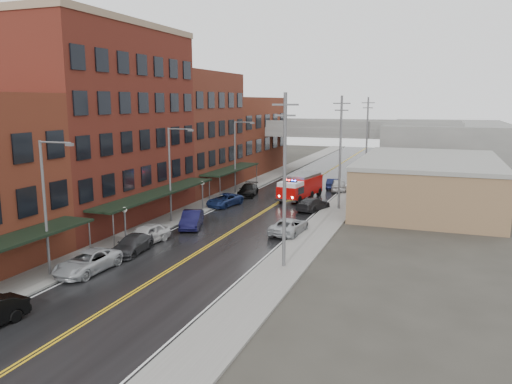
% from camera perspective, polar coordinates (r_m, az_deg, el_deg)
% --- Properties ---
extents(ground, '(220.00, 220.00, 0.00)m').
position_cam_1_polar(ground, '(26.39, -23.24, -16.21)').
color(ground, '#2D2B26').
rests_on(ground, ground).
extents(road, '(11.00, 160.00, 0.02)m').
position_cam_1_polar(road, '(51.05, 0.37, -2.58)').
color(road, black).
rests_on(road, ground).
extents(sidewalk_left, '(3.00, 160.00, 0.15)m').
position_cam_1_polar(sidewalk_left, '(53.88, -6.96, -1.89)').
color(sidewalk_left, slate).
rests_on(sidewalk_left, ground).
extents(sidewalk_right, '(3.00, 160.00, 0.15)m').
position_cam_1_polar(sidewalk_right, '(49.11, 8.43, -3.13)').
color(sidewalk_right, slate).
rests_on(sidewalk_right, ground).
extents(curb_left, '(0.30, 160.00, 0.15)m').
position_cam_1_polar(curb_left, '(53.16, -5.37, -2.03)').
color(curb_left, gray).
rests_on(curb_left, ground).
extents(curb_right, '(0.30, 160.00, 0.15)m').
position_cam_1_polar(curb_right, '(49.46, 6.55, -2.99)').
color(curb_right, gray).
rests_on(curb_right, ground).
extents(brick_building_b, '(9.00, 20.00, 18.00)m').
position_cam_1_polar(brick_building_b, '(49.99, -17.08, 7.11)').
color(brick_building_b, '#5D2018').
rests_on(brick_building_b, ground).
extents(brick_building_c, '(9.00, 15.00, 15.00)m').
position_cam_1_polar(brick_building_c, '(64.87, -7.62, 6.79)').
color(brick_building_c, maroon).
rests_on(brick_building_c, ground).
extents(brick_building_far, '(9.00, 20.00, 12.00)m').
position_cam_1_polar(brick_building_far, '(80.84, -1.79, 6.49)').
color(brick_building_far, '#5F2B19').
rests_on(brick_building_far, ground).
extents(tan_building, '(14.00, 22.00, 5.00)m').
position_cam_1_polar(tan_building, '(57.53, 19.07, 0.85)').
color(tan_building, '#836446').
rests_on(tan_building, ground).
extents(right_far_block, '(18.00, 30.00, 8.00)m').
position_cam_1_polar(right_far_block, '(87.15, 20.92, 4.78)').
color(right_far_block, slate).
rests_on(right_far_block, ground).
extents(awning_1, '(2.60, 18.00, 3.09)m').
position_cam_1_polar(awning_1, '(47.41, -11.08, -0.10)').
color(awning_1, black).
rests_on(awning_1, ground).
extents(awning_2, '(2.60, 13.00, 3.09)m').
position_cam_1_polar(awning_2, '(62.83, -2.82, 2.61)').
color(awning_2, black).
rests_on(awning_2, ground).
extents(globe_lamp_1, '(0.44, 0.44, 3.12)m').
position_cam_1_polar(globe_lamp_1, '(41.23, -14.77, -2.77)').
color(globe_lamp_1, '#59595B').
rests_on(globe_lamp_1, ground).
extents(globe_lamp_2, '(0.44, 0.44, 3.12)m').
position_cam_1_polar(globe_lamp_2, '(53.05, -6.14, 0.39)').
color(globe_lamp_2, '#59595B').
rests_on(globe_lamp_2, ground).
extents(street_lamp_0, '(2.64, 0.22, 9.00)m').
position_cam_1_polar(street_lamp_0, '(34.66, -22.73, -0.84)').
color(street_lamp_0, '#59595B').
rests_on(street_lamp_0, ground).
extents(street_lamp_1, '(2.64, 0.22, 9.00)m').
position_cam_1_polar(street_lamp_1, '(47.45, -9.57, 2.64)').
color(street_lamp_1, '#59595B').
rests_on(street_lamp_1, ground).
extents(street_lamp_2, '(2.64, 0.22, 9.00)m').
position_cam_1_polar(street_lamp_2, '(61.76, -2.21, 4.54)').
color(street_lamp_2, '#59595B').
rests_on(street_lamp_2, ground).
extents(utility_pole_0, '(1.80, 0.24, 12.00)m').
position_cam_1_polar(utility_pole_0, '(33.64, 3.28, 1.57)').
color(utility_pole_0, '#59595B').
rests_on(utility_pole_0, ground).
extents(utility_pole_1, '(1.80, 0.24, 12.00)m').
position_cam_1_polar(utility_pole_1, '(52.96, 9.61, 4.65)').
color(utility_pole_1, '#59595B').
rests_on(utility_pole_1, ground).
extents(utility_pole_2, '(1.80, 0.24, 12.00)m').
position_cam_1_polar(utility_pole_2, '(72.64, 12.55, 6.06)').
color(utility_pole_2, '#59595B').
rests_on(utility_pole_2, ground).
extents(overpass, '(40.00, 10.00, 7.50)m').
position_cam_1_polar(overpass, '(80.78, 8.13, 6.38)').
color(overpass, slate).
rests_on(overpass, ground).
extents(fire_truck, '(4.11, 8.03, 2.82)m').
position_cam_1_polar(fire_truck, '(58.96, 5.07, 0.64)').
color(fire_truck, '#AC0907').
rests_on(fire_truck, ground).
extents(parked_car_left_2, '(2.54, 5.25, 1.44)m').
position_cam_1_polar(parked_car_left_2, '(35.87, -18.71, -7.59)').
color(parked_car_left_2, '#A7ABAF').
rests_on(parked_car_left_2, ground).
extents(parked_car_left_3, '(2.36, 4.81, 1.35)m').
position_cam_1_polar(parked_car_left_3, '(39.34, -13.98, -5.83)').
color(parked_car_left_3, '#292A2C').
rests_on(parked_car_left_3, ground).
extents(parked_car_left_4, '(2.47, 4.90, 1.60)m').
position_cam_1_polar(parked_car_left_4, '(41.47, -12.45, -4.75)').
color(parked_car_left_4, silver).
rests_on(parked_car_left_4, ground).
extents(parked_car_left_5, '(3.08, 5.00, 1.56)m').
position_cam_1_polar(parked_car_left_5, '(46.00, -7.36, -3.12)').
color(parked_car_left_5, black).
rests_on(parked_car_left_5, ground).
extents(parked_car_left_6, '(3.15, 5.22, 1.36)m').
position_cam_1_polar(parked_car_left_6, '(55.08, -3.61, -0.93)').
color(parked_car_left_6, navy).
rests_on(parked_car_left_6, ground).
extents(parked_car_left_7, '(2.78, 5.16, 1.42)m').
position_cam_1_polar(parked_car_left_7, '(60.98, -0.91, 0.23)').
color(parked_car_left_7, black).
rests_on(parked_car_left_7, ground).
extents(parked_car_right_0, '(2.67, 5.24, 1.42)m').
position_cam_1_polar(parked_car_right_0, '(43.64, 3.81, -3.89)').
color(parked_car_right_0, '#A0A4A8').
rests_on(parked_car_right_0, ground).
extents(parked_car_right_1, '(3.25, 5.14, 1.39)m').
position_cam_1_polar(parked_car_right_1, '(53.15, 6.54, -1.37)').
color(parked_car_right_1, '#252427').
rests_on(parked_car_right_1, ground).
extents(parked_car_right_2, '(2.91, 5.02, 1.60)m').
position_cam_1_polar(parked_car_right_2, '(65.00, 9.39, 0.80)').
color(parked_car_right_2, '#BDBDBD').
rests_on(parked_car_right_2, ground).
extents(parked_car_right_3, '(1.97, 4.36, 1.39)m').
position_cam_1_polar(parked_car_right_3, '(66.76, 8.77, 0.98)').
color(parked_car_right_3, black).
rests_on(parked_car_right_3, ground).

